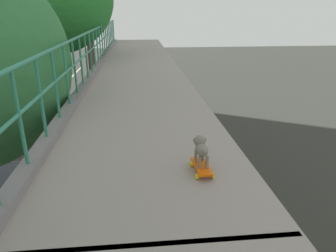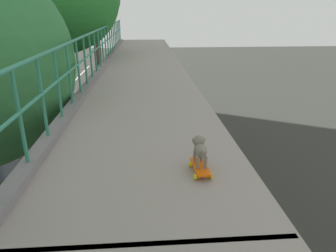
{
  "view_description": "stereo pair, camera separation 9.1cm",
  "coord_description": "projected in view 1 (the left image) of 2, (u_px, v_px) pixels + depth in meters",
  "views": [
    {
      "loc": [
        1.04,
        -0.86,
        6.91
      ],
      "look_at": [
        1.42,
        2.88,
        5.47
      ],
      "focal_mm": 32.6,
      "sensor_mm": 36.0,
      "label": 1
    },
    {
      "loc": [
        1.13,
        -0.87,
        6.91
      ],
      "look_at": [
        1.42,
        2.88,
        5.47
      ],
      "focal_mm": 32.6,
      "sensor_mm": 36.0,
      "label": 2
    }
  ],
  "objects": [
    {
      "name": "toy_skateboard",
      "position": [
        201.0,
        167.0,
        3.51
      ],
      "size": [
        0.22,
        0.45,
        0.09
      ],
      "color": "#F45C08",
      "rests_on": "overpass_deck"
    },
    {
      "name": "roadside_tree_farthest",
      "position": [
        87.0,
        2.0,
        21.03
      ],
      "size": [
        3.69,
        3.69,
        9.17
      ],
      "color": "brown",
      "rests_on": "ground"
    },
    {
      "name": "roadside_tree_far",
      "position": [
        47.0,
        0.0,
        11.53
      ],
      "size": [
        5.02,
        5.02,
        9.41
      ],
      "color": "#474431",
      "rests_on": "ground"
    },
    {
      "name": "city_bus",
      "position": [
        7.0,
        87.0,
        21.56
      ],
      "size": [
        2.67,
        10.94,
        3.09
      ],
      "color": "#AD1610",
      "rests_on": "ground"
    },
    {
      "name": "small_dog",
      "position": [
        201.0,
        147.0,
        3.49
      ],
      "size": [
        0.16,
        0.36,
        0.32
      ],
      "color": "slate",
      "rests_on": "toy_skateboard"
    }
  ]
}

